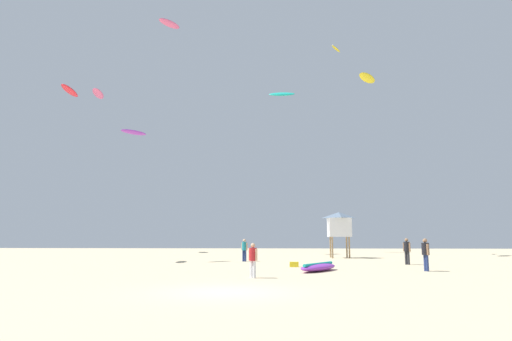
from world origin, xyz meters
name	(u,v)px	position (x,y,z in m)	size (l,w,h in m)	color
ground_plane	(228,292)	(0.00, 0.00, 0.00)	(120.00, 120.00, 0.00)	beige
person_foreground	(253,257)	(0.56, 5.28, 0.93)	(0.44, 0.37, 1.59)	silver
person_midground	(244,248)	(-0.92, 19.25, 1.01)	(0.51, 0.39, 1.73)	navy
person_left	(407,249)	(10.57, 15.86, 1.05)	(0.41, 0.50, 1.80)	#2D2D33
person_right	(426,252)	(9.91, 9.87, 1.05)	(0.41, 0.58, 1.79)	navy
kite_grounded_near	(319,267)	(3.95, 9.57, 0.22)	(2.85, 3.90, 0.46)	purple
lifeguard_tower	(339,224)	(7.30, 25.69, 3.05)	(2.30, 2.30, 4.15)	#8C704C
cooler_box	(294,264)	(2.71, 13.05, 0.16)	(0.56, 0.36, 0.32)	yellow
kite_aloft_0	(336,49)	(8.73, 34.74, 24.06)	(1.61, 2.21, 0.51)	yellow
kite_aloft_1	(134,132)	(-9.92, 18.84, 10.26)	(2.01, 2.16, 0.37)	purple
kite_aloft_2	(70,91)	(-15.09, 18.10, 13.62)	(1.28, 3.18, 0.47)	red
kite_aloft_3	(282,94)	(2.29, 40.01, 20.31)	(3.41, 1.02, 0.83)	#19B29E
kite_aloft_4	(169,24)	(-11.26, 34.00, 27.40)	(2.55, 2.97, 0.71)	#E5598C
kite_aloft_5	(98,94)	(-21.93, 39.45, 20.61)	(2.16, 4.50, 0.48)	#E5598C
kite_aloft_7	(367,78)	(11.43, 30.68, 18.87)	(2.82, 3.33, 0.82)	yellow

